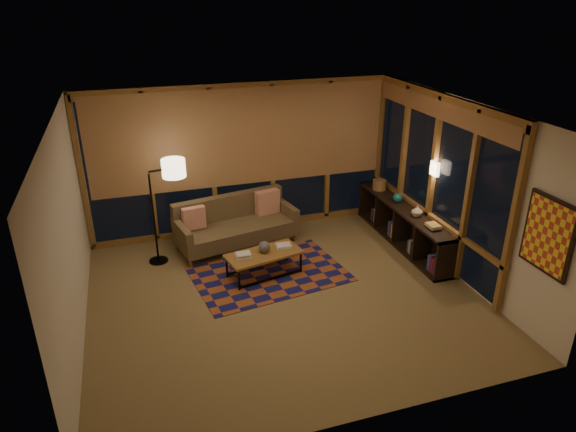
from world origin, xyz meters
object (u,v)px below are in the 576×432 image
object	(u,v)px
floor_lamp	(153,214)
sofa	(236,224)
bookshelf	(403,225)
coffee_table	(264,264)

from	to	relation	value
floor_lamp	sofa	bearing A→B (deg)	-3.40
sofa	floor_lamp	bearing A→B (deg)	175.26
floor_lamp	bookshelf	xyz separation A→B (m)	(4.15, -0.63, -0.51)
floor_lamp	bookshelf	world-z (taller)	floor_lamp
sofa	floor_lamp	size ratio (longest dim) A/B	1.19
sofa	floor_lamp	distance (m)	1.44
sofa	coffee_table	bearing A→B (deg)	-92.15
sofa	floor_lamp	world-z (taller)	floor_lamp
coffee_table	bookshelf	size ratio (longest dim) A/B	0.43
sofa	bookshelf	distance (m)	2.90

